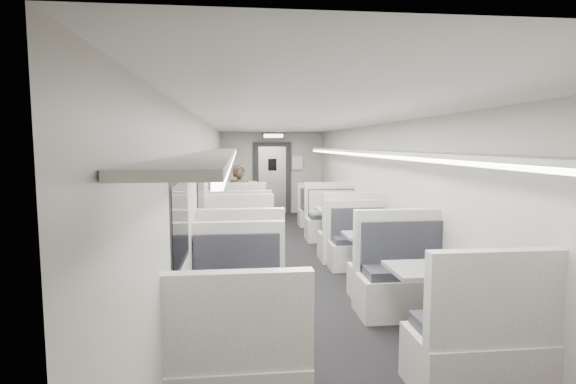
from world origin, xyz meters
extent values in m
cube|color=black|center=(0.00, 0.00, -0.06)|extent=(3.00, 12.00, 0.12)
cube|color=white|center=(0.00, 0.00, 2.46)|extent=(3.00, 12.00, 0.12)
cube|color=#B3B0A7|center=(0.00, 6.06, 1.20)|extent=(3.00, 0.12, 2.40)
cube|color=#B3B0A7|center=(-1.56, 0.00, 1.20)|extent=(0.12, 12.00, 2.40)
cube|color=#B3B0A7|center=(1.56, 0.00, 1.20)|extent=(0.12, 12.00, 2.40)
cube|color=silver|center=(-1.00, 2.96, 0.21)|extent=(0.99, 0.55, 0.42)
cube|color=black|center=(-1.00, 2.99, 0.47)|extent=(0.88, 0.44, 0.09)
cube|color=silver|center=(-1.00, 2.76, 0.75)|extent=(0.99, 0.11, 0.65)
cube|color=silver|center=(-1.00, 4.42, 0.21)|extent=(0.99, 0.55, 0.42)
cube|color=black|center=(-1.00, 4.39, 0.47)|extent=(0.88, 0.44, 0.09)
cube|color=silver|center=(-1.00, 4.62, 0.75)|extent=(0.99, 0.11, 0.65)
cylinder|color=silver|center=(-1.00, 3.69, 0.32)|extent=(0.09, 0.09, 0.65)
cylinder|color=silver|center=(-1.00, 3.69, 0.01)|extent=(0.34, 0.34, 0.03)
cube|color=gray|center=(-1.00, 3.69, 0.68)|extent=(0.82, 0.56, 0.04)
cube|color=silver|center=(-1.00, 0.13, 0.24)|extent=(1.15, 0.64, 0.49)
cube|color=black|center=(-1.00, 0.16, 0.54)|extent=(1.02, 0.51, 0.11)
cube|color=silver|center=(-1.00, -0.10, 0.87)|extent=(1.15, 0.13, 0.76)
cube|color=silver|center=(-1.00, 1.83, 0.24)|extent=(1.15, 0.64, 0.49)
cube|color=black|center=(-1.00, 1.79, 0.54)|extent=(1.02, 0.51, 0.11)
cube|color=silver|center=(-1.00, 2.06, 0.87)|extent=(1.15, 0.13, 0.76)
cylinder|color=silver|center=(-1.00, 0.98, 0.37)|extent=(0.11, 0.11, 0.75)
cylinder|color=silver|center=(-1.00, 0.98, 0.02)|extent=(0.39, 0.39, 0.03)
cube|color=gray|center=(-1.00, 0.98, 0.79)|extent=(0.96, 0.65, 0.04)
cube|color=silver|center=(-1.00, -1.55, 0.25)|extent=(1.16, 0.65, 0.49)
cube|color=black|center=(-1.00, -1.52, 0.55)|extent=(1.03, 0.52, 0.11)
cube|color=silver|center=(-1.00, -1.79, 0.88)|extent=(1.16, 0.13, 0.77)
cube|color=silver|center=(-1.00, 0.16, 0.25)|extent=(1.16, 0.65, 0.49)
cube|color=black|center=(-1.00, 0.13, 0.55)|extent=(1.03, 0.52, 0.11)
cube|color=silver|center=(-1.00, 0.39, 0.88)|extent=(1.16, 0.13, 0.77)
cylinder|color=silver|center=(-1.00, -0.70, 0.38)|extent=(0.11, 0.11, 0.76)
cylinder|color=silver|center=(-1.00, -0.70, 0.02)|extent=(0.39, 0.39, 0.03)
cube|color=gray|center=(-1.00, -0.70, 0.80)|extent=(0.96, 0.66, 0.04)
cube|color=silver|center=(-1.00, -3.98, 0.23)|extent=(1.08, 0.60, 0.46)
cube|color=black|center=(-1.00, -3.95, 0.51)|extent=(0.96, 0.48, 0.10)
cube|color=silver|center=(-1.00, -4.20, 0.81)|extent=(1.08, 0.12, 0.71)
cube|color=silver|center=(-1.00, -2.40, 0.23)|extent=(1.08, 0.60, 0.46)
cube|color=black|center=(-1.00, -2.43, 0.51)|extent=(0.96, 0.48, 0.10)
cube|color=silver|center=(-1.00, -2.18, 0.81)|extent=(1.08, 0.12, 0.71)
cylinder|color=silver|center=(-1.00, -3.19, 0.35)|extent=(0.10, 0.10, 0.70)
cylinder|color=silver|center=(-1.00, -3.19, 0.02)|extent=(0.37, 0.37, 0.03)
cube|color=gray|center=(-1.00, -3.19, 0.74)|extent=(0.90, 0.61, 0.04)
cube|color=silver|center=(1.00, 2.36, 0.21)|extent=(0.98, 0.54, 0.41)
cube|color=black|center=(1.00, 2.39, 0.46)|extent=(0.87, 0.43, 0.09)
cube|color=silver|center=(1.00, 2.16, 0.74)|extent=(0.98, 0.11, 0.64)
cube|color=silver|center=(1.00, 3.80, 0.21)|extent=(0.98, 0.54, 0.41)
cube|color=black|center=(1.00, 3.77, 0.46)|extent=(0.87, 0.43, 0.09)
cube|color=silver|center=(1.00, 4.00, 0.74)|extent=(0.98, 0.11, 0.64)
cylinder|color=silver|center=(1.00, 3.08, 0.32)|extent=(0.09, 0.09, 0.64)
cylinder|color=silver|center=(1.00, 3.08, 0.01)|extent=(0.33, 0.33, 0.03)
cube|color=gray|center=(1.00, 3.08, 0.67)|extent=(0.81, 0.55, 0.04)
cube|color=silver|center=(1.00, 0.43, 0.24)|extent=(1.12, 0.63, 0.48)
cube|color=black|center=(1.00, 0.46, 0.53)|extent=(1.00, 0.50, 0.11)
cube|color=silver|center=(1.00, 0.20, 0.85)|extent=(1.12, 0.13, 0.74)
cube|color=silver|center=(1.00, 2.08, 0.24)|extent=(1.12, 0.63, 0.48)
cube|color=black|center=(1.00, 2.05, 0.53)|extent=(1.00, 0.50, 0.11)
cube|color=silver|center=(1.00, 2.31, 0.85)|extent=(1.12, 0.13, 0.74)
cylinder|color=silver|center=(1.00, 1.25, 0.37)|extent=(0.11, 0.11, 0.73)
cylinder|color=silver|center=(1.00, 1.25, 0.02)|extent=(0.38, 0.38, 0.03)
cube|color=gray|center=(1.00, 1.25, 0.77)|extent=(0.93, 0.64, 0.04)
cube|color=silver|center=(1.00, -1.62, 0.22)|extent=(1.02, 0.57, 0.43)
cube|color=black|center=(1.00, -1.59, 0.48)|extent=(0.90, 0.45, 0.10)
cube|color=silver|center=(1.00, -1.82, 0.77)|extent=(1.02, 0.12, 0.67)
cube|color=silver|center=(1.00, -0.12, 0.22)|extent=(1.02, 0.57, 0.43)
cube|color=black|center=(1.00, -0.14, 0.48)|extent=(0.90, 0.45, 0.10)
cube|color=silver|center=(1.00, 0.09, 0.77)|extent=(1.02, 0.12, 0.67)
cylinder|color=silver|center=(1.00, -0.87, 0.33)|extent=(0.10, 0.10, 0.66)
cylinder|color=silver|center=(1.00, -0.87, 0.01)|extent=(0.35, 0.35, 0.03)
cube|color=gray|center=(1.00, -0.87, 0.70)|extent=(0.85, 0.58, 0.04)
cube|color=silver|center=(1.00, -3.87, 0.24)|extent=(1.15, 0.64, 0.49)
cube|color=black|center=(1.00, -3.84, 0.54)|extent=(1.02, 0.51, 0.11)
cube|color=silver|center=(1.00, -4.10, 0.87)|extent=(1.15, 0.13, 0.76)
cube|color=silver|center=(1.00, -2.18, 0.24)|extent=(1.15, 0.64, 0.49)
cube|color=black|center=(1.00, -2.21, 0.54)|extent=(1.02, 0.51, 0.11)
cube|color=silver|center=(1.00, -1.95, 0.87)|extent=(1.15, 0.13, 0.76)
cylinder|color=silver|center=(1.00, -3.02, 0.37)|extent=(0.11, 0.11, 0.75)
cylinder|color=silver|center=(1.00, -3.02, 0.02)|extent=(0.39, 0.39, 0.03)
cube|color=gray|center=(1.00, -3.02, 0.79)|extent=(0.95, 0.65, 0.04)
imported|color=black|center=(-0.96, 2.46, 0.80)|extent=(0.61, 0.42, 1.61)
cube|color=black|center=(-1.49, 3.40, 1.35)|extent=(0.02, 1.18, 0.84)
cube|color=black|center=(-1.49, 1.20, 1.35)|extent=(0.02, 1.18, 0.84)
cube|color=black|center=(-1.49, -1.00, 1.35)|extent=(0.02, 1.18, 0.84)
cube|color=black|center=(-1.49, -3.20, 1.35)|extent=(0.02, 1.18, 0.84)
cube|color=silver|center=(-1.26, -0.30, 1.92)|extent=(0.46, 10.40, 0.05)
cube|color=white|center=(-1.06, -0.30, 1.87)|extent=(0.05, 10.20, 0.04)
cube|color=silver|center=(1.26, -0.30, 1.92)|extent=(0.46, 10.40, 0.05)
cube|color=white|center=(1.06, -0.30, 1.87)|extent=(0.05, 10.20, 0.04)
cube|color=black|center=(0.00, 5.94, 1.05)|extent=(1.10, 0.10, 2.10)
cube|color=silver|center=(0.00, 5.91, 1.00)|extent=(0.80, 0.05, 1.95)
cube|color=black|center=(0.00, 5.87, 1.45)|extent=(0.25, 0.02, 0.35)
cube|color=black|center=(0.00, 5.45, 2.28)|extent=(0.62, 0.10, 0.16)
cube|color=white|center=(0.00, 5.39, 2.28)|extent=(0.54, 0.02, 0.10)
cube|color=white|center=(0.75, 5.92, 1.50)|extent=(0.32, 0.02, 0.40)
camera|label=1|loc=(-0.97, -7.24, 2.04)|focal=28.00mm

